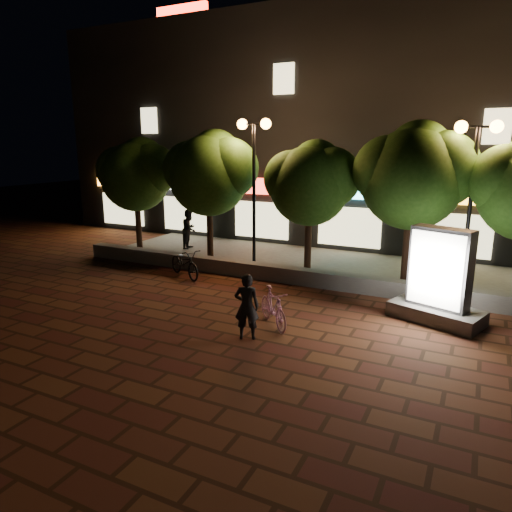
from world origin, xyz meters
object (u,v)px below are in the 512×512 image
Objects in this scene: street_lamp_left at (254,155)px; street_lamp_right at (475,163)px; scooter_pink at (273,307)px; tree_far_left at (137,172)px; tree_right at (415,173)px; ad_kiosk at (439,284)px; scooter_parked at (185,263)px; tree_mid at (312,180)px; pedestrian at (190,229)px; tree_left at (211,171)px; rider at (247,306)px.

street_lamp_right is at bearing 0.00° from street_lamp_left.
street_lamp_left is 3.19× the size of scooter_pink.
tree_far_left is 5.50m from street_lamp_left.
tree_right is 5.38m from street_lamp_left.
ad_kiosk is 1.53× the size of scooter_pink.
scooter_parked is at bearing -32.18° from tree_far_left.
tree_mid reaches higher than pedestrian.
tree_right reaches higher than tree_left.
tree_left is at bearing -132.21° from pedestrian.
tree_mid is 2.77× the size of scooter_pink.
pedestrian is at bearing 173.10° from street_lamp_right.
tree_mid is at bearing -27.25° from scooter_parked.
scooter_parked is at bearing -165.54° from street_lamp_right.
tree_far_left is 2.77× the size of pedestrian.
ad_kiosk is at bearing -67.91° from tree_right.
scooter_parked is (-4.48, 2.65, 0.01)m from scooter_pink.
rider is (4.65, -6.06, -2.66)m from tree_left.
ad_kiosk is at bearing -22.07° from street_lamp_left.
tree_mid reaches higher than scooter_pink.
tree_mid is at bearing -111.88° from pedestrian.
tree_far_left is 1.87× the size of ad_kiosk.
tree_mid is 5.87m from scooter_pink.
rider is at bearing -126.54° from street_lamp_right.
ad_kiosk is 8.10m from scooter_parked.
scooter_parked is at bearing -160.33° from tree_right.
tree_far_left is 3.51m from tree_left.
tree_right reaches higher than tree_far_left.
scooter_pink is at bearing -58.74° from street_lamp_left.
ad_kiosk is at bearing -122.79° from pedestrian.
tree_mid reaches higher than ad_kiosk.
scooter_pink is at bearing -80.08° from tree_mid.
tree_left is at bearing 37.74° from scooter_parked.
street_lamp_right is 11.18m from pedestrian.
tree_mid is 6.27m from pedestrian.
tree_right reaches higher than scooter_pink.
street_lamp_left is at bearing 157.93° from ad_kiosk.
tree_far_left is 10.46m from rider.
tree_far_left is 10.22m from scooter_pink.
tree_left is at bearing 180.00° from tree_mid.
tree_mid is at bearing -180.00° from tree_right.
street_lamp_left reaches higher than tree_mid.
scooter_pink is at bearing -92.38° from scooter_parked.
street_lamp_right is (1.64, -0.26, 0.33)m from tree_right.
rider is 0.83× the size of scooter_parked.
tree_far_left is 2.95× the size of rider.
tree_right is at bearing 0.00° from tree_left.
tree_mid is at bearing -104.11° from rider.
ad_kiosk is (4.49, -2.91, -2.24)m from tree_mid.
street_lamp_right is 7.18m from scooter_pink.
street_lamp_right reaches higher than scooter_parked.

